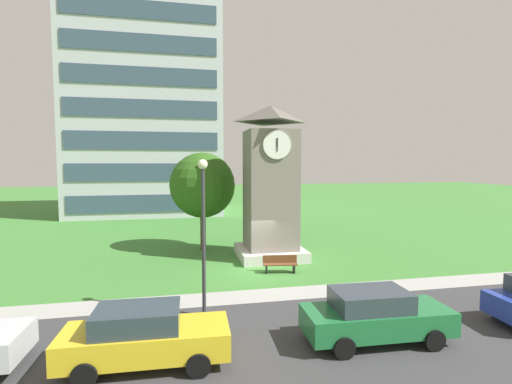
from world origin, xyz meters
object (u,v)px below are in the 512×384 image
Objects in this scene: street_lamp at (203,220)px; clock_tower at (270,191)px; parked_car_yellow at (144,336)px; park_bench at (280,264)px; tree_near_tower at (203,185)px; parked_car_green at (375,315)px.

clock_tower is at bearing 60.53° from street_lamp.
street_lamp reaches higher than parked_car_yellow.
park_bench is 0.29× the size of tree_near_tower.
street_lamp is at bearing -131.52° from park_bench.
clock_tower is 11.60m from parked_car_green.
street_lamp is 6.69m from parked_car_green.
parked_car_green is at bearing -86.36° from clock_tower.
clock_tower is 1.56× the size of street_lamp.
park_bench is 10.06m from parked_car_yellow.
tree_near_tower is at bearing 86.61° from street_lamp.
park_bench is 0.40× the size of parked_car_yellow.
clock_tower is 9.17m from street_lamp.
clock_tower is 4.91× the size of park_bench.
street_lamp is at bearing 59.31° from parked_car_yellow.
clock_tower is 1.95× the size of parked_car_yellow.
parked_car_yellow is at bearing -119.82° from clock_tower.
clock_tower reaches higher than parked_car_green.
park_bench is at bearing 96.89° from parked_car_green.
tree_near_tower is at bearing 143.15° from clock_tower.
park_bench is at bearing 48.48° from street_lamp.
parked_car_green is at bearing 0.05° from parked_car_yellow.
park_bench is at bearing -59.26° from tree_near_tower.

